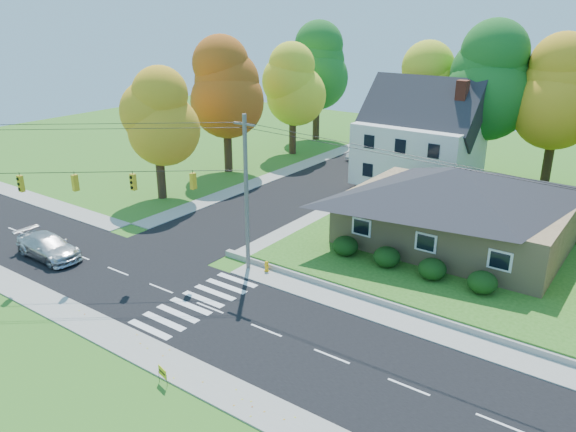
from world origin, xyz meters
name	(u,v)px	position (x,y,z in m)	size (l,w,h in m)	color
ground	(210,308)	(0.00, 0.00, 0.00)	(120.00, 120.00, 0.00)	#3D7923
road_main	(210,308)	(0.00, 0.00, 0.01)	(90.00, 8.00, 0.02)	black
road_cross	(332,178)	(-8.00, 26.00, 0.01)	(8.00, 44.00, 0.02)	black
sidewalk_north	(265,275)	(0.00, 5.00, 0.04)	(90.00, 2.00, 0.08)	#9C9A90
sidewalk_south	(140,349)	(0.00, -5.00, 0.04)	(90.00, 2.00, 0.08)	#9C9A90
lawn	(545,239)	(13.00, 21.00, 0.25)	(30.00, 30.00, 0.50)	#3D7923
ranch_house	(456,205)	(8.00, 16.00, 3.27)	(14.60, 10.60, 5.40)	tan
colonial_house	(420,139)	(0.04, 28.00, 4.58)	(10.40, 8.40, 9.60)	silver
hedge_row	(409,263)	(7.50, 9.80, 1.14)	(10.70, 1.70, 1.27)	#163A10
traffic_infrastructure	(220,215)	(-0.15, 1.35, 5.15)	(38.10, 10.66, 10.00)	#666059
tree_lot_0	(428,89)	(-2.00, 34.00, 8.31)	(6.72, 6.72, 12.51)	#3F2A19
tree_lot_1	(487,81)	(4.00, 33.00, 9.61)	(7.84, 7.84, 14.60)	#3F2A19
tree_lot_2	(559,92)	(10.00, 34.00, 8.96)	(7.28, 7.28, 13.56)	#3F2A19
tree_west_0	(156,117)	(-17.00, 12.00, 7.15)	(6.16, 6.16, 11.47)	#3F2A19
tree_west_1	(226,88)	(-18.00, 22.00, 8.46)	(7.28, 7.28, 13.56)	#3F2A19
tree_west_2	(293,85)	(-17.00, 32.00, 7.81)	(6.72, 6.72, 12.51)	#3F2A19
tree_west_3	(317,66)	(-19.00, 40.00, 9.11)	(7.84, 7.84, 14.60)	#3F2A19
silver_sedan	(48,247)	(-13.50, -1.31, 0.80)	(2.19, 5.39, 1.56)	silver
white_car	(363,154)	(-9.04, 34.25, 0.68)	(1.40, 4.01, 1.32)	silver
fire_hydrant	(267,267)	(-0.24, 5.51, 0.37)	(0.44, 0.34, 0.77)	#E8A30F
yard_sign	(162,372)	(2.99, -6.20, 0.61)	(0.67, 0.20, 0.86)	black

